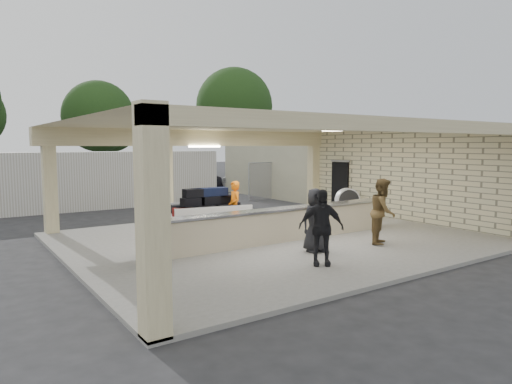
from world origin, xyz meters
TOP-DOWN VIEW (x-y plane):
  - ground at (0.00, 0.00)m, footprint 120.00×120.00m
  - pavilion at (0.21, 0.66)m, footprint 12.01×10.00m
  - baggage_counter at (0.00, -0.50)m, footprint 8.20×0.58m
  - luggage_cart at (-1.40, 1.83)m, footprint 2.74×1.98m
  - drum_fan at (5.25, 2.07)m, footprint 1.03×0.67m
  - baggage_handler at (-0.58, 1.41)m, footprint 0.44×0.66m
  - passenger_a at (2.05, -2.45)m, footprint 0.99×0.84m
  - passenger_b at (-1.02, -3.21)m, footprint 1.09×0.92m
  - passenger_c at (-4.30, -1.00)m, footprint 0.99×1.09m
  - passenger_d at (-0.22, -2.11)m, footprint 0.86×0.43m
  - car_white_a at (8.88, 13.95)m, footprint 4.98×3.20m
  - car_white_b at (12.20, 12.63)m, footprint 4.59×2.16m
  - car_dark at (4.53, 15.59)m, footprint 4.60×1.84m
  - container_white at (-2.61, 10.93)m, footprint 12.12×2.49m
  - fence at (11.00, 9.00)m, footprint 12.06×0.06m
  - tree_mid at (2.32, 26.16)m, footprint 6.00×5.60m
  - tree_right at (14.32, 25.16)m, footprint 7.20×7.00m
  - adjacent_building at (9.50, 10.00)m, footprint 6.00×8.00m

SIDE VIEW (x-z plane):
  - ground at x=0.00m, z-range 0.00..0.00m
  - baggage_counter at x=0.00m, z-range 0.10..1.08m
  - car_white_a at x=8.88m, z-range 0.00..1.31m
  - drum_fan at x=5.25m, z-range 0.14..1.22m
  - car_white_b at x=12.20m, z-range 0.00..1.40m
  - car_dark at x=4.53m, z-range 0.00..1.51m
  - luggage_cart at x=-1.40m, z-range 0.19..1.64m
  - baggage_handler at x=-0.58m, z-range 0.10..1.78m
  - passenger_c at x=-4.30m, z-range 0.10..1.79m
  - passenger_d at x=-0.22m, z-range 0.10..1.80m
  - passenger_b at x=-1.02m, z-range 0.10..1.90m
  - passenger_a at x=2.05m, z-range 0.10..1.98m
  - fence at x=11.00m, z-range 0.04..2.07m
  - container_white at x=-2.61m, z-range 0.00..2.62m
  - pavilion at x=0.21m, z-range -0.43..3.12m
  - adjacent_building at x=9.50m, z-range 0.00..3.20m
  - tree_mid at x=2.32m, z-range 0.96..8.96m
  - tree_right at x=14.32m, z-range 1.21..11.21m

